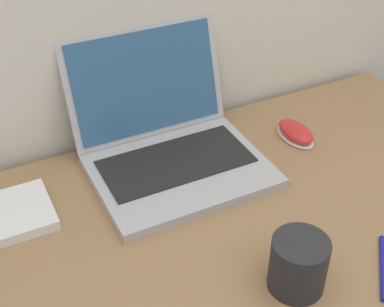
{
  "coord_description": "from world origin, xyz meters",
  "views": [
    {
      "loc": [
        -0.43,
        -0.25,
        1.42
      ],
      "look_at": [
        -0.07,
        0.47,
        0.83
      ],
      "focal_mm": 50.0,
      "sensor_mm": 36.0,
      "label": 1
    }
  ],
  "objects_px": {
    "drink_cup": "(298,263)",
    "pen": "(383,267)",
    "computer_mouse": "(296,132)",
    "laptop": "(168,139)"
  },
  "relations": [
    {
      "from": "laptop",
      "to": "computer_mouse",
      "type": "bearing_deg",
      "value": -9.88
    },
    {
      "from": "drink_cup",
      "to": "pen",
      "type": "distance_m",
      "value": 0.16
    },
    {
      "from": "drink_cup",
      "to": "computer_mouse",
      "type": "relative_size",
      "value": 0.87
    },
    {
      "from": "drink_cup",
      "to": "pen",
      "type": "bearing_deg",
      "value": -14.26
    },
    {
      "from": "computer_mouse",
      "to": "pen",
      "type": "bearing_deg",
      "value": -104.42
    },
    {
      "from": "drink_cup",
      "to": "computer_mouse",
      "type": "height_order",
      "value": "drink_cup"
    },
    {
      "from": "laptop",
      "to": "pen",
      "type": "xyz_separation_m",
      "value": [
        0.19,
        -0.43,
        -0.05
      ]
    },
    {
      "from": "laptop",
      "to": "drink_cup",
      "type": "xyz_separation_m",
      "value": [
        0.04,
        -0.39,
        -0.0
      ]
    },
    {
      "from": "computer_mouse",
      "to": "pen",
      "type": "relative_size",
      "value": 0.96
    },
    {
      "from": "computer_mouse",
      "to": "pen",
      "type": "distance_m",
      "value": 0.39
    }
  ]
}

